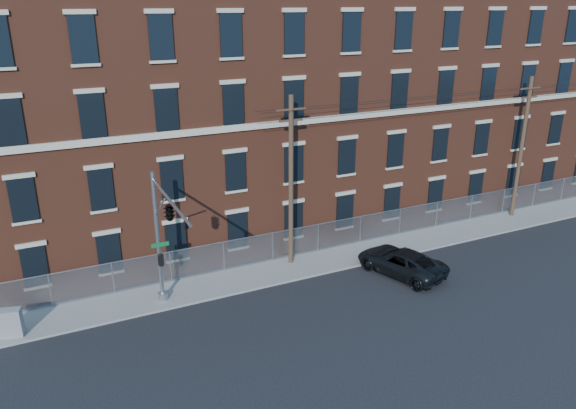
# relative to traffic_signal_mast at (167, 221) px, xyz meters

# --- Properties ---
(ground) EXTENTS (140.00, 140.00, 0.00)m
(ground) POSITION_rel_traffic_signal_mast_xyz_m (6.00, -2.18, -5.39)
(ground) COLOR black
(ground) RESTS_ON ground
(sidewalk) EXTENTS (65.00, 3.00, 0.12)m
(sidewalk) POSITION_rel_traffic_signal_mast_xyz_m (18.00, 2.82, -5.33)
(sidewalk) COLOR gray
(sidewalk) RESTS_ON ground
(mill_building) EXTENTS (55.30, 14.32, 16.30)m
(mill_building) POSITION_rel_traffic_signal_mast_xyz_m (18.00, 11.75, 2.76)
(mill_building) COLOR brown
(mill_building) RESTS_ON ground
(chain_link_fence) EXTENTS (59.06, 0.06, 1.85)m
(chain_link_fence) POSITION_rel_traffic_signal_mast_xyz_m (18.00, 4.12, -4.33)
(chain_link_fence) COLOR #A5A8AD
(chain_link_fence) RESTS_ON ground
(traffic_signal_mast) EXTENTS (0.90, 6.75, 7.00)m
(traffic_signal_mast) POSITION_rel_traffic_signal_mast_xyz_m (0.00, 0.00, 0.00)
(traffic_signal_mast) COLOR #9EA0A5
(traffic_signal_mast) RESTS_ON ground
(utility_pole_near) EXTENTS (1.80, 0.28, 10.00)m
(utility_pole_near) POSITION_rel_traffic_signal_mast_xyz_m (8.00, 3.42, -0.05)
(utility_pole_near) COLOR #493424
(utility_pole_near) RESTS_ON ground
(utility_pole_mid) EXTENTS (1.80, 0.28, 10.00)m
(utility_pole_mid) POSITION_rel_traffic_signal_mast_xyz_m (26.00, 3.42, -0.05)
(utility_pole_mid) COLOR #493424
(utility_pole_mid) RESTS_ON ground
(overhead_wires) EXTENTS (40.00, 0.62, 0.62)m
(overhead_wires) POSITION_rel_traffic_signal_mast_xyz_m (26.00, 3.42, 3.73)
(overhead_wires) COLOR black
(overhead_wires) RESTS_ON ground
(pickup_truck) EXTENTS (3.98, 5.82, 1.48)m
(pickup_truck) POSITION_rel_traffic_signal_mast_xyz_m (13.18, -0.45, -4.65)
(pickup_truck) COLOR black
(pickup_truck) RESTS_ON ground
(utility_cabinet) EXTENTS (1.20, 0.80, 1.38)m
(utility_cabinet) POSITION_rel_traffic_signal_mast_xyz_m (-7.22, 2.04, -4.58)
(utility_cabinet) COLOR slate
(utility_cabinet) RESTS_ON sidewalk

